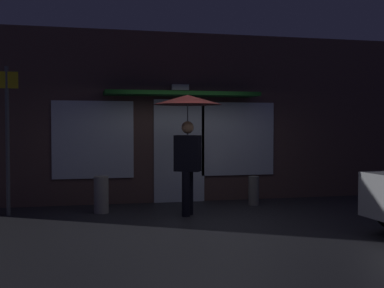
% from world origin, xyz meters
% --- Properties ---
extents(ground_plane, '(18.00, 18.00, 0.00)m').
position_xyz_m(ground_plane, '(0.00, 0.00, 0.00)').
color(ground_plane, '#26262B').
extents(building_facade, '(10.27, 1.00, 3.63)m').
position_xyz_m(building_facade, '(-0.00, 2.34, 1.81)').
color(building_facade, brown).
rests_on(building_facade, ground).
extents(person_with_umbrella, '(1.24, 1.24, 2.20)m').
position_xyz_m(person_with_umbrella, '(-0.16, 0.59, 1.75)').
color(person_with_umbrella, black).
rests_on(person_with_umbrella, ground).
extents(street_sign_post, '(0.40, 0.07, 2.71)m').
position_xyz_m(street_sign_post, '(-3.35, 1.30, 1.52)').
color(street_sign_post, '#595B60').
rests_on(street_sign_post, ground).
extents(sidewalk_bollard, '(0.22, 0.22, 0.60)m').
position_xyz_m(sidewalk_bollard, '(1.42, 1.44, 0.30)').
color(sidewalk_bollard, slate).
rests_on(sidewalk_bollard, ground).
extents(sidewalk_bollard_2, '(0.27, 0.27, 0.69)m').
position_xyz_m(sidewalk_bollard_2, '(-1.69, 1.18, 0.35)').
color(sidewalk_bollard_2, '#9E998E').
rests_on(sidewalk_bollard_2, ground).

